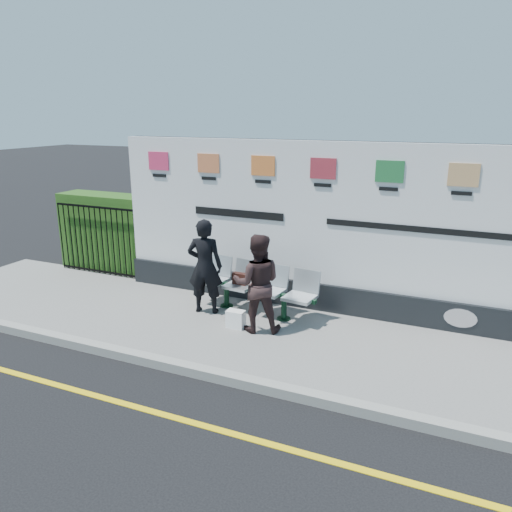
% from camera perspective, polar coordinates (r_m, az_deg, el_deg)
% --- Properties ---
extents(ground, '(80.00, 80.00, 0.00)m').
position_cam_1_polar(ground, '(6.39, -7.94, -18.20)').
color(ground, black).
extents(pavement, '(14.00, 3.00, 0.12)m').
position_cam_1_polar(pavement, '(8.30, 1.15, -9.01)').
color(pavement, slate).
rests_on(pavement, ground).
extents(kerb, '(14.00, 0.18, 0.14)m').
position_cam_1_polar(kerb, '(7.09, -3.64, -13.66)').
color(kerb, gray).
rests_on(kerb, ground).
extents(yellow_line, '(14.00, 0.10, 0.01)m').
position_cam_1_polar(yellow_line, '(6.39, -7.94, -18.17)').
color(yellow_line, yellow).
rests_on(yellow_line, ground).
extents(billboard, '(8.00, 0.30, 3.00)m').
position_cam_1_polar(billboard, '(8.89, 7.52, 1.91)').
color(billboard, black).
rests_on(billboard, pavement).
extents(hedge, '(2.35, 0.70, 1.70)m').
position_cam_1_polar(hedge, '(11.77, -16.33, 2.66)').
color(hedge, '#295218').
rests_on(hedge, pavement).
extents(railing, '(2.05, 0.06, 1.54)m').
position_cam_1_polar(railing, '(11.46, -17.72, 1.77)').
color(railing, black).
rests_on(railing, pavement).
extents(bench, '(2.32, 0.84, 0.49)m').
position_cam_1_polar(bench, '(8.92, -0.20, -5.03)').
color(bench, silver).
rests_on(bench, pavement).
extents(woman_left, '(0.71, 0.56, 1.70)m').
position_cam_1_polar(woman_left, '(8.82, -5.85, -1.18)').
color(woman_left, black).
rests_on(woman_left, pavement).
extents(woman_right, '(0.96, 0.86, 1.63)m').
position_cam_1_polar(woman_right, '(8.04, 0.15, -3.13)').
color(woman_right, '#301F1E').
rests_on(woman_right, pavement).
extents(handbag_brown, '(0.27, 0.13, 0.21)m').
position_cam_1_polar(handbag_brown, '(8.95, -1.84, -2.60)').
color(handbag_brown, black).
rests_on(handbag_brown, bench).
extents(carrier_bag_white, '(0.30, 0.18, 0.30)m').
position_cam_1_polar(carrier_bag_white, '(8.37, -2.33, -7.22)').
color(carrier_bag_white, white).
rests_on(carrier_bag_white, pavement).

